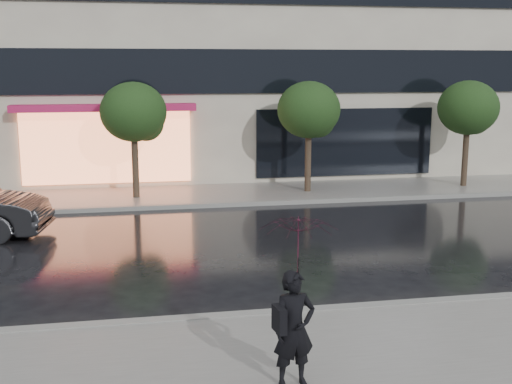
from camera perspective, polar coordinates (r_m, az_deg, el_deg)
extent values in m
plane|color=black|center=(12.86, 3.13, -9.30)|extent=(120.00, 120.00, 0.00)
cube|color=slate|center=(9.96, 7.66, -15.33)|extent=(60.00, 4.50, 0.12)
cube|color=slate|center=(22.58, -2.94, -0.20)|extent=(60.00, 3.50, 0.12)
cube|color=gray|center=(11.93, 4.27, -10.62)|extent=(60.00, 0.25, 0.14)
cube|color=gray|center=(20.88, -2.31, -1.10)|extent=(60.00, 0.25, 0.14)
cube|color=black|center=(23.82, -3.59, 10.65)|extent=(28.00, 0.12, 1.60)
cube|color=#FF8C59|center=(23.83, -13.11, 3.87)|extent=(6.00, 0.10, 2.60)
cube|color=#B51B53|center=(23.37, -13.30, 7.30)|extent=(6.40, 0.70, 0.25)
cube|color=black|center=(25.09, 7.94, 4.41)|extent=(7.00, 0.10, 2.60)
cylinder|color=#33261C|center=(21.97, -10.67, 2.06)|extent=(0.22, 0.22, 2.20)
ellipsoid|color=black|center=(21.76, -10.85, 7.01)|extent=(2.20, 2.20, 1.98)
sphere|color=black|center=(21.99, -9.76, 6.04)|extent=(1.20, 1.20, 1.20)
cylinder|color=#33261C|center=(22.74, 4.64, 2.52)|extent=(0.22, 0.22, 2.20)
ellipsoid|color=black|center=(22.53, 4.71, 7.30)|extent=(2.20, 2.20, 1.98)
sphere|color=black|center=(22.86, 5.54, 6.34)|extent=(1.20, 1.20, 1.20)
cylinder|color=#33261C|center=(24.97, 18.08, 2.77)|extent=(0.22, 0.22, 2.20)
ellipsoid|color=black|center=(24.78, 18.34, 7.12)|extent=(2.20, 2.20, 1.98)
sphere|color=black|center=(25.17, 18.87, 6.23)|extent=(1.20, 1.20, 1.20)
imported|color=black|center=(8.98, 3.41, -12.09)|extent=(0.66, 0.49, 1.65)
imported|color=#370A1A|center=(8.62, 3.83, -5.15)|extent=(1.17, 1.19, 0.93)
cylinder|color=black|center=(8.78, 3.79, -8.41)|extent=(0.02, 0.02, 0.82)
cube|color=black|center=(8.77, 2.09, -11.26)|extent=(0.16, 0.32, 0.35)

